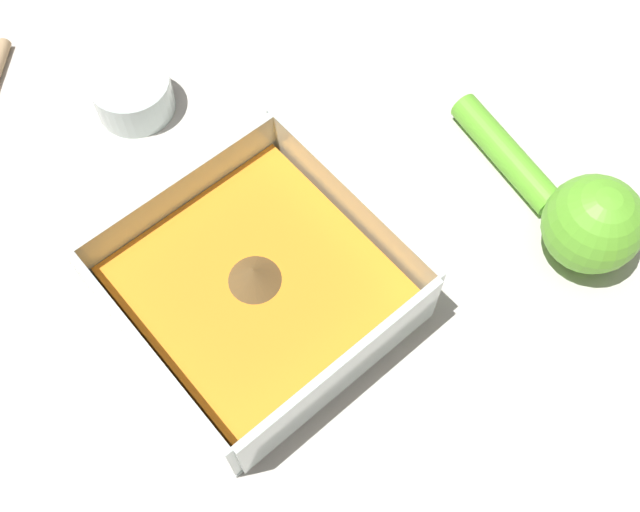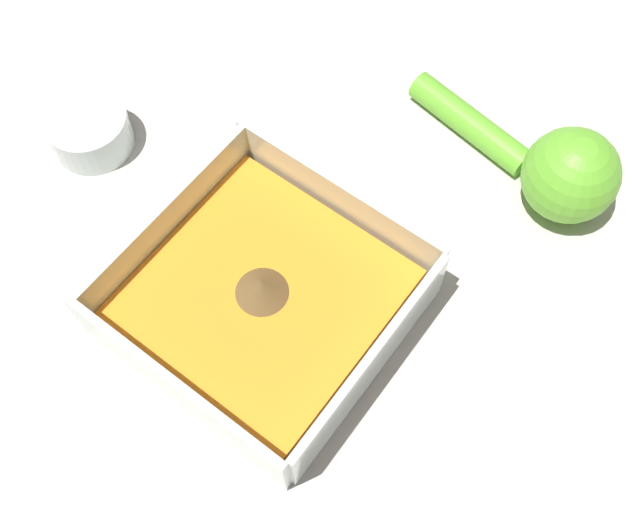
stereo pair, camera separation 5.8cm
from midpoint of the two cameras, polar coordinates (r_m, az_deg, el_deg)
The scene contains 4 objects.
ground_plane at distance 0.60m, azimuth -1.17°, elevation -3.00°, with size 4.00×4.00×0.00m, color beige.
square_dish at distance 0.58m, azimuth -1.83°, elevation -2.97°, with size 0.20×0.20×0.07m.
spice_bowl at distance 0.70m, azimuth -11.74°, elevation 11.69°, with size 0.07×0.07×0.04m.
lemon_squeezer at distance 0.64m, azimuth 21.62°, elevation 2.81°, with size 0.20×0.08×0.08m.
Camera 1 is at (-0.22, 0.13, 0.55)m, focal length 42.00 mm.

